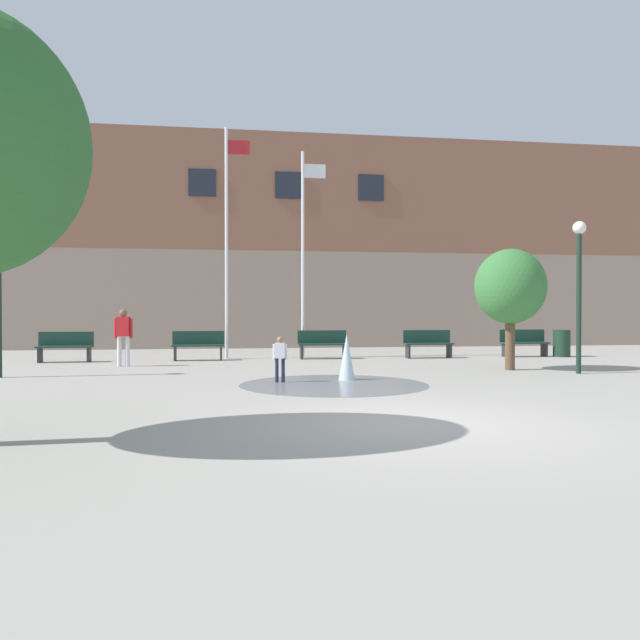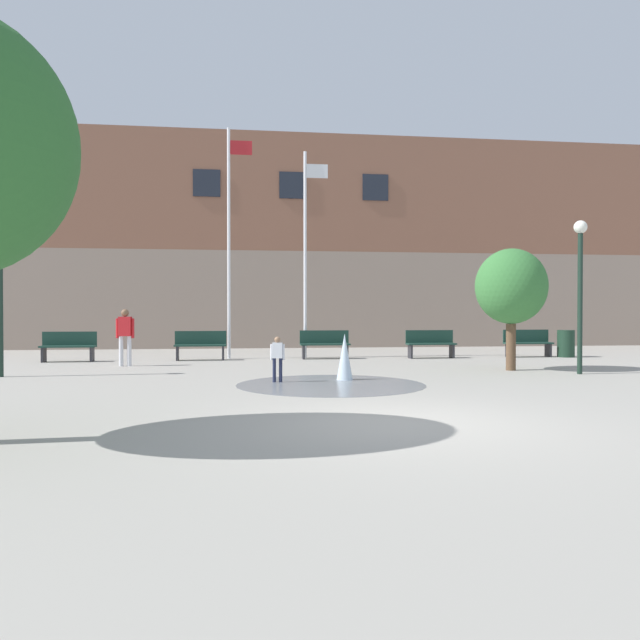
# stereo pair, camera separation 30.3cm
# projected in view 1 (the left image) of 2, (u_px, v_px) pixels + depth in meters

# --- Properties ---
(ground_plane) EXTENTS (100.00, 100.00, 0.00)m
(ground_plane) POSITION_uv_depth(u_px,v_px,m) (412.00, 423.00, 8.56)
(ground_plane) COLOR #9E998E
(library_building) EXTENTS (36.00, 6.05, 8.96)m
(library_building) POSITION_uv_depth(u_px,v_px,m) (282.00, 247.00, 28.75)
(library_building) COLOR gray
(library_building) RESTS_ON ground
(splash_fountain) EXTENTS (3.95, 3.95, 1.04)m
(splash_fountain) POSITION_uv_depth(u_px,v_px,m) (341.00, 369.00, 13.46)
(splash_fountain) COLOR gray
(splash_fountain) RESTS_ON ground
(park_bench_far_left) EXTENTS (1.60, 0.44, 0.91)m
(park_bench_far_left) POSITION_uv_depth(u_px,v_px,m) (65.00, 346.00, 18.72)
(park_bench_far_left) COLOR #28282D
(park_bench_far_left) RESTS_ON ground
(park_bench_left_of_flagpoles) EXTENTS (1.60, 0.44, 0.91)m
(park_bench_left_of_flagpoles) POSITION_uv_depth(u_px,v_px,m) (198.00, 345.00, 19.40)
(park_bench_left_of_flagpoles) COLOR #28282D
(park_bench_left_of_flagpoles) RESTS_ON ground
(park_bench_under_left_flagpole) EXTENTS (1.60, 0.44, 0.91)m
(park_bench_under_left_flagpole) POSITION_uv_depth(u_px,v_px,m) (323.00, 344.00, 20.08)
(park_bench_under_left_flagpole) COLOR #28282D
(park_bench_under_left_flagpole) RESTS_ON ground
(park_bench_near_trashcan) EXTENTS (1.60, 0.44, 0.91)m
(park_bench_near_trashcan) POSITION_uv_depth(u_px,v_px,m) (428.00, 343.00, 20.41)
(park_bench_near_trashcan) COLOR #28282D
(park_bench_near_trashcan) RESTS_ON ground
(park_bench_far_right) EXTENTS (1.60, 0.44, 0.91)m
(park_bench_far_right) POSITION_uv_depth(u_px,v_px,m) (524.00, 342.00, 20.98)
(park_bench_far_right) COLOR #28282D
(park_bench_far_right) RESTS_ON ground
(adult_in_red) EXTENTS (0.50, 0.24, 1.59)m
(adult_in_red) POSITION_uv_depth(u_px,v_px,m) (123.00, 333.00, 17.26)
(adult_in_red) COLOR silver
(adult_in_red) RESTS_ON ground
(child_running) EXTENTS (0.31, 0.16, 0.99)m
(child_running) POSITION_uv_depth(u_px,v_px,m) (280.00, 356.00, 13.39)
(child_running) COLOR #1E233D
(child_running) RESTS_ON ground
(flagpole_left) EXTENTS (0.80, 0.10, 7.42)m
(flagpole_left) POSITION_uv_depth(u_px,v_px,m) (227.00, 236.00, 19.99)
(flagpole_left) COLOR silver
(flagpole_left) RESTS_ON ground
(flagpole_right) EXTENTS (0.80, 0.10, 6.74)m
(flagpole_right) POSITION_uv_depth(u_px,v_px,m) (304.00, 248.00, 20.36)
(flagpole_right) COLOR silver
(flagpole_right) RESTS_ON ground
(lamp_post_right_lane) EXTENTS (0.32, 0.32, 3.74)m
(lamp_post_right_lane) POSITION_uv_depth(u_px,v_px,m) (579.00, 274.00, 15.27)
(lamp_post_right_lane) COLOR #192D23
(lamp_post_right_lane) RESTS_ON ground
(trash_can) EXTENTS (0.56, 0.56, 0.90)m
(trash_can) POSITION_uv_depth(u_px,v_px,m) (562.00, 343.00, 20.94)
(trash_can) COLOR #193323
(trash_can) RESTS_ON ground
(street_tree_near_building) EXTENTS (1.83, 1.83, 3.15)m
(street_tree_near_building) POSITION_uv_depth(u_px,v_px,m) (510.00, 287.00, 16.19)
(street_tree_near_building) COLOR brown
(street_tree_near_building) RESTS_ON ground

